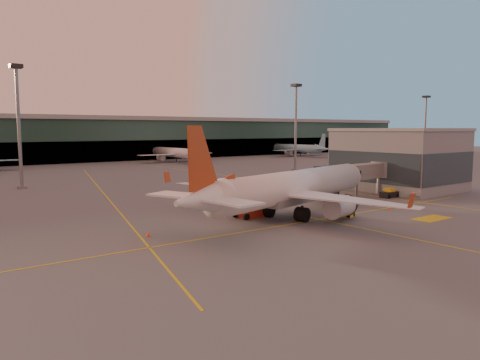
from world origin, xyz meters
TOP-DOWN VIEW (x-y plane):
  - ground at (0.00, 0.00)m, footprint 600.00×600.00m
  - taxi_markings at (-7.32, 44.49)m, footprint 100.12×173.00m
  - terminal at (0.00, 141.79)m, footprint 400.00×20.00m
  - gate_building at (41.93, 17.93)m, footprint 18.40×22.40m
  - mast_west_near at (-20.00, 66.00)m, footprint 2.40×2.40m
  - mast_east_near at (55.00, 62.00)m, footprint 2.40×2.40m
  - mast_east_far at (130.00, 66.00)m, footprint 2.40×2.40m
  - main_airplane at (2.22, 8.29)m, footprint 41.83×38.11m
  - jet_bridge at (26.77, 15.42)m, footprint 20.65×5.18m
  - catering_truck at (-1.84, 11.86)m, footprint 5.93×2.78m
  - gpu_cart at (9.45, 3.85)m, footprint 2.66×2.06m
  - pushback_tug at (30.53, 11.79)m, footprint 3.43×1.92m
  - cone_nose at (23.62, 7.01)m, footprint 0.49×0.49m
  - cone_tail at (-18.56, 9.75)m, footprint 0.49×0.49m
  - cone_wing_left at (2.59, 27.07)m, footprint 0.45×0.45m
  - cone_fwd at (18.90, 3.42)m, footprint 0.39×0.39m

SIDE VIEW (x-z plane):
  - ground at x=0.00m, z-range 0.00..0.00m
  - taxi_markings at x=-7.32m, z-range 0.00..0.01m
  - cone_fwd at x=18.90m, z-range -0.01..0.49m
  - cone_wing_left at x=2.59m, z-range -0.01..0.56m
  - cone_nose at x=23.62m, z-range -0.01..0.61m
  - cone_tail at x=-18.56m, z-range -0.01..0.61m
  - gpu_cart at x=9.45m, z-range -0.02..1.35m
  - pushback_tug at x=30.53m, z-range -0.16..1.58m
  - catering_truck at x=-1.84m, z-range 0.31..4.87m
  - main_airplane at x=2.22m, z-range -2.24..10.56m
  - jet_bridge at x=26.77m, z-range 1.20..7.39m
  - gate_building at x=41.93m, z-range -0.01..12.59m
  - terminal at x=0.00m, z-range -0.04..17.56m
  - mast_west_near at x=-20.00m, z-range 2.06..27.66m
  - mast_east_near at x=55.00m, z-range 2.06..27.66m
  - mast_east_far at x=130.00m, z-range 2.06..27.66m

